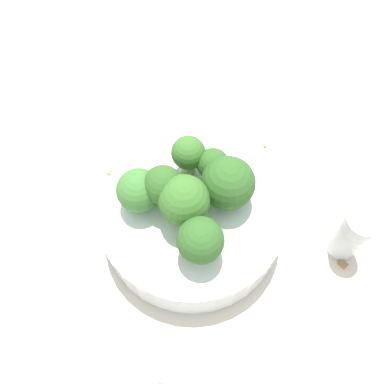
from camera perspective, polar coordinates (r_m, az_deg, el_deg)
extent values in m
plane|color=beige|center=(0.44, 0.00, -5.36)|extent=(3.00, 3.00, 0.00)
cylinder|color=silver|center=(0.42, 0.00, -3.90)|extent=(0.20, 0.20, 0.05)
cylinder|color=#7A9E5B|center=(0.39, 5.26, -0.21)|extent=(0.02, 0.02, 0.02)
sphere|color=#2D5B23|center=(0.38, 5.51, 1.36)|extent=(0.06, 0.06, 0.06)
cylinder|color=#8EB770|center=(0.39, -4.23, -0.67)|extent=(0.03, 0.03, 0.03)
sphere|color=#2D5B23|center=(0.37, -4.45, 1.07)|extent=(0.04, 0.04, 0.04)
cylinder|color=#7A9E5B|center=(0.41, -0.54, 4.31)|extent=(0.02, 0.02, 0.03)
sphere|color=#386B28|center=(0.39, -0.57, 6.01)|extent=(0.04, 0.04, 0.04)
cylinder|color=#8EB770|center=(0.38, -1.10, -2.99)|extent=(0.02, 0.02, 0.03)
sphere|color=#386B28|center=(0.36, -1.16, -1.32)|extent=(0.05, 0.05, 0.05)
cylinder|color=#84AD66|center=(0.41, 2.55, 3.11)|extent=(0.02, 0.02, 0.02)
sphere|color=#2D5B23|center=(0.39, 2.65, 4.52)|extent=(0.03, 0.03, 0.03)
cylinder|color=#8EB770|center=(0.36, 1.23, -8.55)|extent=(0.03, 0.03, 0.02)
sphere|color=#2D5B23|center=(0.35, 1.29, -7.34)|extent=(0.04, 0.04, 0.04)
cylinder|color=#8EB770|center=(0.39, -7.81, -1.06)|extent=(0.02, 0.02, 0.02)
sphere|color=#3D7533|center=(0.38, -8.12, 0.24)|extent=(0.05, 0.05, 0.05)
cylinder|color=#B2B7BC|center=(0.44, 22.69, -6.62)|extent=(0.03, 0.03, 0.05)
cylinder|color=#B7B7BC|center=(0.41, 24.30, -4.59)|extent=(0.03, 0.03, 0.02)
cube|color=olive|center=(0.51, 11.06, 6.98)|extent=(0.01, 0.01, 0.01)
cube|color=olive|center=(0.45, 22.10, -10.04)|extent=(0.01, 0.01, 0.01)
cube|color=#AD7F4C|center=(0.49, -12.50, 3.08)|extent=(0.01, 0.01, 0.01)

